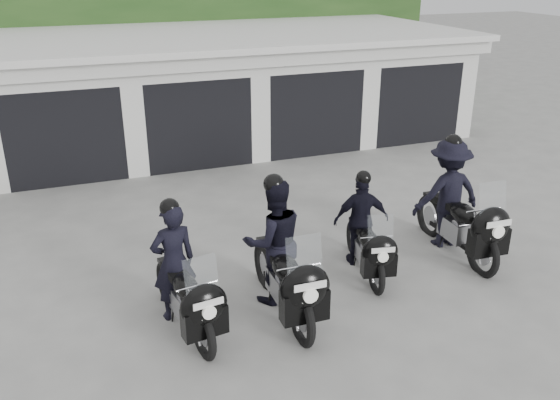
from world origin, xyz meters
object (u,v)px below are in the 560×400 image
object	(u,v)px
police_bike_a	(182,279)
police_bike_d	(453,201)
police_bike_b	(279,253)
police_bike_c	(364,228)

from	to	relation	value
police_bike_a	police_bike_d	size ratio (longest dim) A/B	0.89
police_bike_d	police_bike_a	bearing A→B (deg)	-169.03
police_bike_a	police_bike_b	bearing A→B (deg)	-7.06
police_bike_a	police_bike_b	xyz separation A→B (m)	(1.45, 0.02, 0.13)
police_bike_a	police_bike_d	bearing A→B (deg)	0.25
police_bike_c	police_bike_b	bearing A→B (deg)	-148.78
police_bike_a	police_bike_c	bearing A→B (deg)	3.36
police_bike_d	police_bike_b	bearing A→B (deg)	-166.11
police_bike_b	police_bike_d	distance (m)	3.62
police_bike_a	police_bike_c	size ratio (longest dim) A/B	1.11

